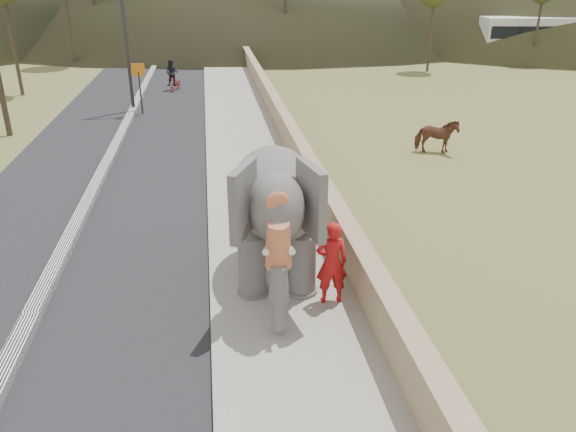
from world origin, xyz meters
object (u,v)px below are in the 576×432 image
object	(u,v)px
lamppost	(129,6)
motorcyclist	(174,78)
cow	(436,136)
elephant_and_man	(277,211)

from	to	relation	value
lamppost	motorcyclist	distance (m)	6.61
cow	elephant_and_man	size ratio (longest dim) A/B	0.36
motorcyclist	cow	bearing A→B (deg)	-52.94
lamppost	elephant_and_man	bearing A→B (deg)	-74.76
lamppost	motorcyclist	xyz separation A→B (m)	(1.47, 4.92, -4.17)
cow	motorcyclist	size ratio (longest dim) A/B	0.88
lamppost	cow	xyz separation A→B (m)	(11.80, -8.76, -4.22)
elephant_and_man	cow	bearing A→B (deg)	50.21
cow	motorcyclist	xyz separation A→B (m)	(-10.33, 13.68, 0.05)
elephant_and_man	motorcyclist	xyz separation A→B (m)	(-3.24, 22.20, -0.92)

